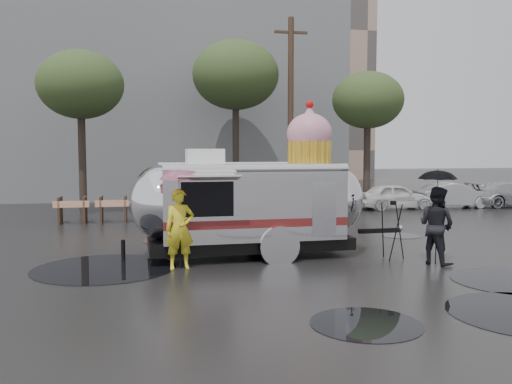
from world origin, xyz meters
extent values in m
plane|color=black|center=(0.00, 0.00, 0.00)|extent=(120.00, 120.00, 0.00)
cylinder|color=black|center=(-0.82, -3.33, 0.01)|extent=(1.80, 1.80, 0.01)
cylinder|color=black|center=(-3.36, 5.31, 0.01)|extent=(2.15, 2.15, 0.01)
cylinder|color=black|center=(3.76, 4.74, 0.01)|extent=(1.26, 1.26, 0.01)
cylinder|color=black|center=(-5.25, 1.67, 0.01)|extent=(3.34, 3.34, 0.01)
cube|color=slate|center=(-4.00, 24.00, 6.50)|extent=(22.00, 12.00, 13.00)
cylinder|color=#473323|center=(2.50, 14.00, 4.50)|extent=(0.28, 0.28, 9.00)
cube|color=#473323|center=(2.50, 14.00, 8.30)|extent=(1.60, 0.12, 0.12)
cylinder|color=#382D26|center=(-7.00, 13.00, 2.93)|extent=(0.32, 0.32, 5.85)
ellipsoid|color=#2E421E|center=(-7.00, 13.00, 5.52)|extent=(3.64, 3.64, 2.86)
cylinder|color=#382D26|center=(0.00, 15.00, 3.38)|extent=(0.32, 0.32, 6.75)
ellipsoid|color=#2E421E|center=(0.00, 15.00, 6.38)|extent=(4.20, 4.20, 3.30)
cylinder|color=#382D26|center=(6.00, 13.00, 2.70)|extent=(0.32, 0.32, 5.40)
ellipsoid|color=#2E421E|center=(6.00, 13.00, 5.10)|extent=(3.36, 3.36, 2.64)
cube|color=#473323|center=(-7.50, 10.00, 0.50)|extent=(0.08, 0.80, 1.00)
cube|color=#473323|center=(-6.60, 10.00, 0.50)|extent=(0.08, 0.80, 1.00)
cube|color=#E5590C|center=(-7.05, 9.62, 0.75)|extent=(1.30, 0.04, 0.25)
cube|color=#473323|center=(-6.00, 10.00, 0.50)|extent=(0.08, 0.80, 1.00)
cube|color=#473323|center=(-5.10, 10.00, 0.50)|extent=(0.08, 0.80, 1.00)
cube|color=#E5590C|center=(-5.55, 9.62, 0.75)|extent=(1.30, 0.04, 0.25)
cube|color=#473323|center=(-4.50, 10.00, 0.50)|extent=(0.08, 0.80, 1.00)
cube|color=#473323|center=(-3.60, 10.00, 0.50)|extent=(0.08, 0.80, 1.00)
cube|color=#E5590C|center=(-4.05, 9.62, 0.75)|extent=(1.30, 0.04, 0.25)
imported|color=silver|center=(7.00, 12.00, 0.70)|extent=(4.00, 1.80, 1.40)
imported|color=#B2B2B7|center=(10.00, 12.00, 0.70)|extent=(4.00, 1.80, 1.40)
imported|color=#B2B2B7|center=(13.00, 12.00, 0.72)|extent=(4.20, 1.80, 1.44)
cube|color=silver|center=(-1.64, 2.63, 1.46)|extent=(4.65, 2.53, 1.87)
ellipsoid|color=silver|center=(0.65, 2.70, 1.46)|extent=(1.63, 2.44, 1.87)
ellipsoid|color=silver|center=(-3.93, 2.57, 1.46)|extent=(1.63, 2.44, 1.87)
cube|color=black|center=(-1.64, 2.63, 0.36)|extent=(5.26, 2.24, 0.31)
cylinder|color=black|center=(-1.08, 1.58, 0.36)|extent=(0.74, 0.25, 0.73)
cylinder|color=black|center=(-1.15, 3.72, 0.36)|extent=(0.74, 0.25, 0.73)
cylinder|color=silver|center=(-1.08, 1.43, 0.42)|extent=(1.00, 0.13, 1.00)
cube|color=black|center=(2.11, 2.75, 0.52)|extent=(1.25, 0.16, 0.12)
sphere|color=silver|center=(2.73, 2.77, 0.57)|extent=(0.17, 0.17, 0.17)
cylinder|color=black|center=(-4.86, 2.54, 0.26)|extent=(0.11, 0.11, 0.52)
cube|color=maroon|center=(-1.60, 1.44, 0.99)|extent=(4.58, 0.17, 0.21)
cube|color=maroon|center=(-1.67, 3.83, 0.99)|extent=(4.58, 0.17, 0.21)
cube|color=black|center=(-2.85, 1.39, 1.61)|extent=(1.25, 0.07, 0.83)
cube|color=beige|center=(-2.84, 1.14, 2.13)|extent=(1.47, 0.56, 0.15)
cube|color=silver|center=(0.06, 1.48, 1.30)|extent=(0.63, 0.05, 1.35)
cube|color=white|center=(-2.78, 2.60, 2.60)|extent=(0.96, 0.70, 0.40)
cylinder|color=yellow|center=(0.03, 2.68, 2.71)|extent=(1.11, 1.11, 0.62)
ellipsoid|color=pink|center=(0.03, 2.68, 3.21)|extent=(1.24, 1.24, 1.08)
cone|color=pink|center=(0.03, 2.68, 3.75)|extent=(0.54, 0.54, 0.42)
sphere|color=red|center=(0.03, 2.68, 3.98)|extent=(0.21, 0.21, 0.21)
imported|color=yellow|center=(-3.51, 1.32, 0.94)|extent=(0.72, 0.52, 1.88)
imported|color=pink|center=(-3.51, 1.32, 1.95)|extent=(1.17, 1.17, 0.80)
cylinder|color=black|center=(-3.51, 1.32, 0.83)|extent=(0.02, 0.02, 1.65)
imported|color=black|center=(2.62, 0.62, 0.94)|extent=(0.86, 1.04, 1.89)
imported|color=black|center=(2.62, 0.62, 1.94)|extent=(1.13, 1.13, 0.77)
cylinder|color=black|center=(2.62, 0.62, 0.83)|extent=(0.02, 0.02, 1.65)
cylinder|color=black|center=(2.09, 1.48, 0.71)|extent=(0.14, 0.31, 1.43)
cylinder|color=black|center=(1.65, 1.54, 0.71)|extent=(0.21, 0.27, 1.44)
cylinder|color=black|center=(1.82, 1.13, 0.71)|extent=(0.33, 0.07, 1.43)
cube|color=black|center=(1.85, 1.38, 1.44)|extent=(0.15, 0.14, 0.10)
camera|label=1|loc=(-4.19, -11.29, 2.80)|focal=38.00mm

